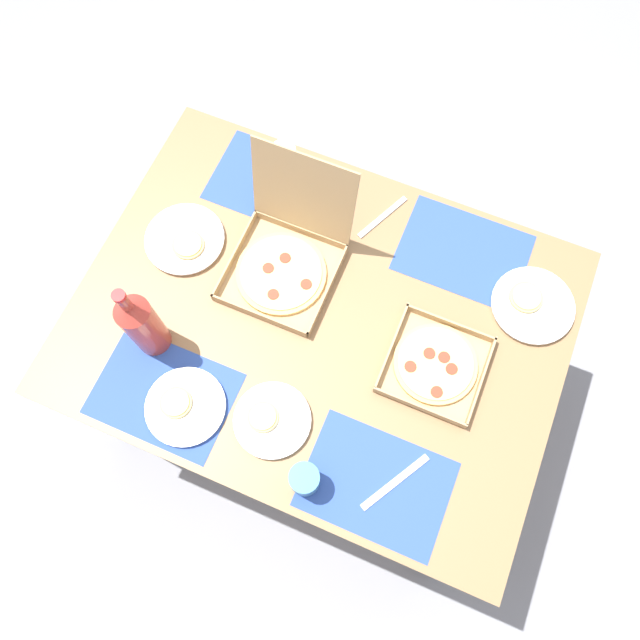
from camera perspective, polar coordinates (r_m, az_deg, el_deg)
name	(u,v)px	position (r m, az deg, el deg)	size (l,w,h in m)	color
ground_plane	(320,387)	(2.40, 0.00, -6.32)	(6.00, 6.00, 0.00)	gray
dining_table	(320,334)	(1.77, 0.00, -1.31)	(1.33, 1.00, 0.77)	#3F3328
placemat_near_left	(164,393)	(1.65, -14.50, -6.72)	(0.36, 0.26, 0.00)	#2D4C9E
placemat_near_right	(376,484)	(1.57, 5.35, -15.16)	(0.36, 0.26, 0.00)	#2D4C9E
placemat_far_left	(273,183)	(1.86, -4.47, 12.77)	(0.36, 0.26, 0.00)	#2D4C9E
placemat_far_right	(463,252)	(1.79, 13.37, 6.22)	(0.36, 0.26, 0.00)	#2D4C9E
pizza_box_center	(286,256)	(1.68, -3.24, 6.04)	(0.29, 0.34, 0.32)	tan
pizza_box_edge_far	(435,365)	(1.64, 10.76, -4.23)	(0.26, 0.26, 0.04)	tan
plate_far_right	(185,406)	(1.62, -12.64, -7.95)	(0.21, 0.21, 0.03)	white
plate_far_left	(185,240)	(1.79, -12.60, 7.38)	(0.23, 0.23, 0.03)	white
plate_middle	(271,420)	(1.58, -4.61, -9.38)	(0.20, 0.20, 0.03)	white
plate_near_right	(532,305)	(1.76, 19.35, 1.37)	(0.23, 0.23, 0.03)	white
soda_bottle	(142,324)	(1.58, -16.46, -0.34)	(0.09, 0.09, 0.32)	#B2382D
cup_clear_left	(284,159)	(1.85, -3.42, 14.95)	(0.07, 0.07, 0.09)	silver
cup_clear_right	(305,479)	(1.51, -1.46, -14.80)	(0.07, 0.07, 0.10)	teal
knife_by_far_left	(395,482)	(1.57, 7.10, -14.92)	(0.21, 0.02, 0.01)	#B7B7BC
fork_by_far_right	(383,217)	(1.80, 5.92, 9.64)	(0.19, 0.02, 0.01)	#B7B7BC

